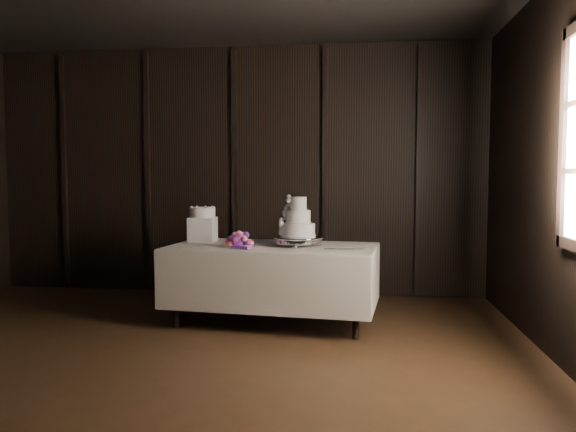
# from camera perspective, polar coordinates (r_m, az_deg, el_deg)

# --- Properties ---
(room) EXTENTS (6.08, 7.08, 3.08)m
(room) POSITION_cam_1_polar(r_m,az_deg,el_deg) (3.57, -17.54, 4.99)
(room) COLOR black
(room) RESTS_ON ground
(display_table) EXTENTS (2.09, 1.24, 0.76)m
(display_table) POSITION_cam_1_polar(r_m,az_deg,el_deg) (5.51, -1.56, -6.57)
(display_table) COLOR beige
(display_table) RESTS_ON ground
(cake_stand) EXTENTS (0.58, 0.58, 0.09)m
(cake_stand) POSITION_cam_1_polar(r_m,az_deg,el_deg) (5.42, 1.05, -2.59)
(cake_stand) COLOR silver
(cake_stand) RESTS_ON display_table
(wedding_cake) EXTENTS (0.36, 0.32, 0.39)m
(wedding_cake) POSITION_cam_1_polar(r_m,az_deg,el_deg) (5.38, 0.73, -0.52)
(wedding_cake) COLOR white
(wedding_cake) RESTS_ON cake_stand
(bouquet) EXTENTS (0.42, 0.47, 0.19)m
(bouquet) POSITION_cam_1_polar(r_m,az_deg,el_deg) (5.35, -5.00, -2.47)
(bouquet) COLOR #E46582
(bouquet) RESTS_ON display_table
(box_pedestal) EXTENTS (0.26, 0.26, 0.25)m
(box_pedestal) POSITION_cam_1_polar(r_m,az_deg,el_deg) (5.85, -8.66, -1.36)
(box_pedestal) COLOR white
(box_pedestal) RESTS_ON display_table
(small_cake) EXTENTS (0.31, 0.31, 0.10)m
(small_cake) POSITION_cam_1_polar(r_m,az_deg,el_deg) (5.83, -8.68, 0.37)
(small_cake) COLOR white
(small_cake) RESTS_ON box_pedestal
(cake_knife) EXTENTS (0.37, 0.04, 0.01)m
(cake_knife) POSITION_cam_1_polar(r_m,az_deg,el_deg) (5.17, 5.21, -3.36)
(cake_knife) COLOR silver
(cake_knife) RESTS_ON display_table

